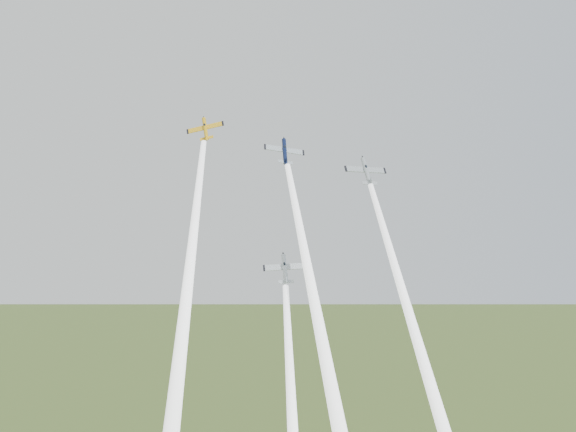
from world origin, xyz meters
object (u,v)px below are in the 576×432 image
Objects in this scene: plane_yellow at (205,129)px; plane_navy at (285,151)px; plane_silver_right at (366,171)px; plane_silver_low at (285,269)px.

plane_yellow reaches higher than plane_navy.
plane_silver_low is at bearing -150.56° from plane_silver_right.
plane_silver_right is (15.28, 3.39, -2.81)m from plane_navy.
plane_navy reaches higher than plane_silver_low.
plane_yellow is 29.27m from plane_silver_right.
plane_silver_right is at bearing 6.56° from plane_yellow.
plane_silver_right is at bearing 8.34° from plane_navy.
plane_navy is (13.02, -5.57, -4.32)m from plane_yellow.
plane_navy is at bearing -12.20° from plane_yellow.
plane_navy is 0.91× the size of plane_silver_right.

